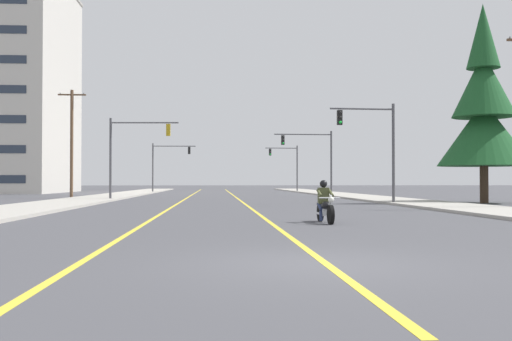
{
  "coord_description": "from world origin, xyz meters",
  "views": [
    {
      "loc": [
        -1.72,
        -10.21,
        1.42
      ],
      "look_at": [
        0.82,
        26.15,
        2.08
      ],
      "focal_mm": 41.93,
      "sensor_mm": 36.0,
      "label": 1
    }
  ],
  "objects": [
    {
      "name": "conifer_tree_right_verge_near",
      "position": [
        15.74,
        27.37,
        5.96
      ],
      "size": [
        5.91,
        5.91,
        13.01
      ],
      "color": "#423023",
      "rests_on": "ground"
    },
    {
      "name": "motorcycle_with_rider",
      "position": [
        2.06,
        10.0,
        0.59
      ],
      "size": [
        0.7,
        2.19,
        1.46
      ],
      "color": "black",
      "rests_on": "ground"
    },
    {
      "name": "sidewalk_kerb_left",
      "position": [
        -11.05,
        40.0,
        0.07
      ],
      "size": [
        4.4,
        110.0,
        0.14
      ],
      "primitive_type": "cube",
      "color": "#ADA89E",
      "rests_on": "ground"
    },
    {
      "name": "traffic_signal_mid_right",
      "position": [
        7.74,
        45.67,
        4.14
      ],
      "size": [
        5.56,
        0.52,
        6.2
      ],
      "color": "#47474C",
      "rests_on": "ground"
    },
    {
      "name": "utility_pole_left_near",
      "position": [
        -13.55,
        40.28,
        4.73
      ],
      "size": [
        2.3,
        0.26,
        9.03
      ],
      "color": "brown",
      "rests_on": "ground"
    },
    {
      "name": "traffic_signal_near_left",
      "position": [
        -8.04,
        35.36,
        4.12
      ],
      "size": [
        5.2,
        0.5,
        6.2
      ],
      "color": "#47474C",
      "rests_on": "ground"
    },
    {
      "name": "lane_stripe_center",
      "position": [
        0.2,
        45.0,
        0.0
      ],
      "size": [
        0.16,
        100.0,
        0.01
      ],
      "primitive_type": "cube",
      "color": "yellow",
      "rests_on": "ground"
    },
    {
      "name": "traffic_signal_mid_left",
      "position": [
        -7.85,
        65.38,
        4.13
      ],
      "size": [
        5.45,
        0.44,
        6.2
      ],
      "color": "#47474C",
      "rests_on": "ground"
    },
    {
      "name": "lane_stripe_left",
      "position": [
        -4.04,
        45.0,
        0.0
      ],
      "size": [
        0.16,
        100.0,
        0.01
      ],
      "primitive_type": "cube",
      "color": "yellow",
      "rests_on": "ground"
    },
    {
      "name": "traffic_signal_far_right",
      "position": [
        8.1,
        68.87,
        4.07
      ],
      "size": [
        4.39,
        0.56,
        6.2
      ],
      "color": "#47474C",
      "rests_on": "ground"
    },
    {
      "name": "sidewalk_kerb_right",
      "position": [
        11.05,
        40.0,
        0.07
      ],
      "size": [
        4.4,
        110.0,
        0.14
      ],
      "primitive_type": "cube",
      "color": "#ADA89E",
      "rests_on": "ground"
    },
    {
      "name": "traffic_signal_near_right",
      "position": [
        8.15,
        25.73,
        4.05
      ],
      "size": [
        4.08,
        0.52,
        6.2
      ],
      "color": "#47474C",
      "rests_on": "ground"
    },
    {
      "name": "ground_plane",
      "position": [
        0.0,
        0.0,
        0.0
      ],
      "size": [
        400.0,
        400.0,
        0.0
      ],
      "primitive_type": "plane",
      "color": "#47474C"
    }
  ]
}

